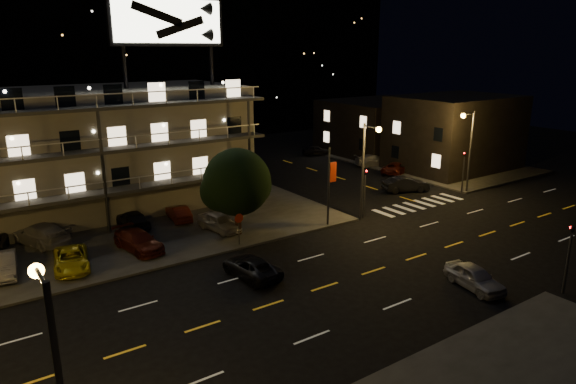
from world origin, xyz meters
TOP-DOWN VIEW (x-y plane):
  - ground at (0.00, 0.00)m, footprint 140.00×140.00m
  - curb_nw at (-14.00, 20.00)m, footprint 44.00×24.00m
  - curb_ne at (30.00, 20.00)m, footprint 16.00×24.00m
  - motel at (-9.94, 23.88)m, footprint 28.00×13.80m
  - side_bldg_front at (29.99, 16.00)m, footprint 14.06×10.00m
  - side_bldg_back at (29.99, 28.00)m, footprint 14.06×12.00m
  - hill_backdrop at (-5.94, 68.78)m, footprint 120.00×25.00m
  - streetlight_nc at (8.50, 7.94)m, footprint 0.44×1.92m
  - streetlight_ne at (22.14, 8.30)m, footprint 1.92×0.44m
  - streetlight_s at (-18.00, -7.94)m, footprint 0.44×1.92m
  - signal_nw at (9.00, 8.50)m, footprint 0.20×0.27m
  - signal_sw at (9.00, -8.50)m, footprint 0.20×0.27m
  - signal_ne at (22.00, 8.50)m, footprint 0.27×0.20m
  - banner_north at (5.09, 8.40)m, footprint 0.83×0.16m
  - stop_sign at (-3.00, 8.57)m, footprint 0.91×0.11m
  - tree at (-2.02, 10.56)m, footprint 5.24×5.04m
  - lot_car_1 at (-17.57, 12.41)m, footprint 1.92×4.24m
  - lot_car_2 at (-13.89, 11.05)m, footprint 2.84×4.77m
  - lot_car_3 at (-9.30, 11.65)m, footprint 2.70×4.94m
  - lot_car_4 at (-2.80, 12.08)m, footprint 2.39×4.30m
  - lot_car_7 at (-14.71, 16.86)m, footprint 4.05×5.67m
  - lot_car_8 at (-8.10, 16.45)m, footprint 1.76×4.23m
  - lot_car_9 at (-4.41, 16.14)m, footprint 1.74×3.86m
  - side_car_0 at (17.77, 11.97)m, footprint 4.81×3.16m
  - side_car_1 at (22.72, 17.92)m, footprint 5.10×3.70m
  - side_car_2 at (23.32, 22.18)m, footprint 5.09×3.47m
  - side_car_3 at (21.57, 31.35)m, footprint 4.00×2.91m
  - road_car_east at (5.24, -5.14)m, footprint 2.38×4.28m
  - road_car_west at (-4.86, 3.78)m, footprint 2.48×4.65m

SIDE VIEW (x-z plane):
  - ground at x=0.00m, z-range 0.00..0.00m
  - curb_nw at x=-14.00m, z-range 0.00..0.15m
  - curb_ne at x=30.00m, z-range 0.00..0.15m
  - road_car_west at x=-4.86m, z-range 0.00..1.24m
  - side_car_3 at x=21.57m, z-range 0.00..1.27m
  - side_car_1 at x=22.72m, z-range 0.00..1.29m
  - side_car_2 at x=23.32m, z-range 0.00..1.37m
  - road_car_east at x=5.24m, z-range 0.00..1.38m
  - side_car_0 at x=17.77m, z-range 0.00..1.50m
  - lot_car_9 at x=-4.41m, z-range 0.15..1.38m
  - lot_car_2 at x=-13.89m, z-range 0.15..1.39m
  - lot_car_1 at x=-17.57m, z-range 0.15..1.50m
  - lot_car_3 at x=-9.30m, z-range 0.15..1.51m
  - lot_car_4 at x=-2.80m, z-range 0.15..1.53m
  - lot_car_8 at x=-8.10m, z-range 0.15..1.58m
  - lot_car_7 at x=-14.71m, z-range 0.15..1.68m
  - stop_sign at x=-3.00m, z-range 0.41..3.01m
  - signal_nw at x=9.00m, z-range 0.27..4.87m
  - signal_sw at x=9.00m, z-range 0.27..4.87m
  - signal_ne at x=22.00m, z-range 0.27..4.87m
  - banner_north at x=5.09m, z-range 0.23..6.63m
  - side_bldg_back at x=29.99m, z-range 0.00..7.00m
  - tree at x=-2.02m, z-range 0.77..7.37m
  - side_bldg_front at x=29.99m, z-range 0.00..8.50m
  - streetlight_nc at x=8.50m, z-range 0.96..8.96m
  - streetlight_ne at x=22.14m, z-range 0.96..8.96m
  - streetlight_s at x=-18.00m, z-range 0.96..8.96m
  - motel at x=-9.94m, z-range -3.71..14.39m
  - hill_backdrop at x=-5.94m, z-range -0.45..23.55m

